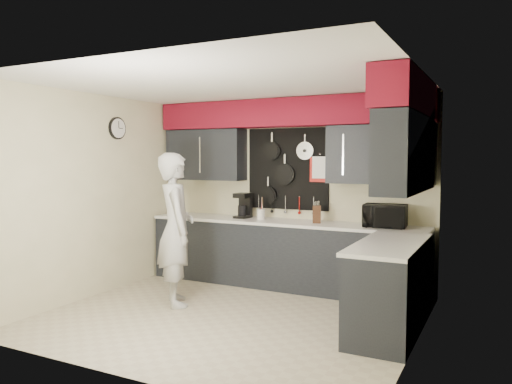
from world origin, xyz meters
The scene contains 10 objects.
ground centered at (0.00, 0.00, 0.00)m, with size 4.00×4.00×0.00m, color #B8AE8F.
back_wall_assembly centered at (0.01, 1.60, 2.01)m, with size 4.00×0.36×2.60m.
right_wall_assembly centered at (1.85, 0.26, 1.94)m, with size 0.36×3.50×2.60m.
left_wall_assembly centered at (-1.99, 0.02, 1.33)m, with size 0.05×3.50×2.60m.
base_cabinets centered at (0.49, 1.13, 0.46)m, with size 3.95×2.20×0.92m.
microwave centered at (1.39, 1.44, 1.06)m, with size 0.52×0.35×0.29m, color black.
knife_block centered at (0.50, 1.44, 1.04)m, with size 0.11×0.11×0.23m, color #392412.
utensil_crock centered at (-0.34, 1.46, 0.99)m, with size 0.11×0.11×0.14m, color white.
coffee_maker centered at (-0.64, 1.51, 1.10)m, with size 0.20×0.24×0.36m.
person centered at (-0.83, 0.11, 0.92)m, with size 0.67×0.44×1.84m, color #B4B4B1.
Camera 1 is at (2.74, -4.78, 1.79)m, focal length 35.00 mm.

